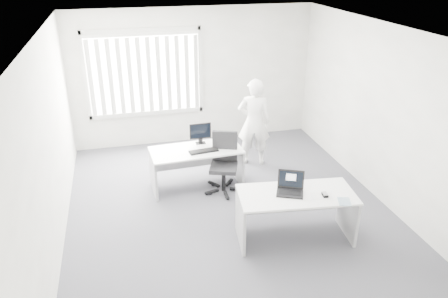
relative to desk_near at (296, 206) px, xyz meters
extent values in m
plane|color=#5A5962|center=(-0.71, 0.89, -0.53)|extent=(6.00, 6.00, 0.00)
cube|color=white|center=(-0.71, 3.89, 0.87)|extent=(5.00, 0.02, 2.80)
cube|color=white|center=(-0.71, -2.11, 0.87)|extent=(5.00, 0.02, 2.80)
cube|color=white|center=(-3.21, 0.89, 0.87)|extent=(0.02, 6.00, 2.80)
cube|color=white|center=(1.79, 0.89, 0.87)|extent=(0.02, 6.00, 2.80)
cube|color=white|center=(-0.71, 0.89, 2.27)|extent=(5.00, 6.00, 0.02)
cube|color=beige|center=(-1.71, 3.85, 1.02)|extent=(2.32, 0.06, 1.76)
cube|color=white|center=(0.00, 0.00, 0.19)|extent=(1.68, 0.93, 0.03)
cube|color=#A7A7AA|center=(-0.78, 0.09, -0.18)|extent=(0.12, 0.69, 0.70)
cube|color=#A7A7AA|center=(0.78, -0.09, -0.18)|extent=(0.12, 0.69, 0.70)
cube|color=white|center=(-1.07, 1.84, 0.16)|extent=(1.58, 0.81, 0.03)
cube|color=#A7A7AA|center=(-1.82, 1.80, -0.19)|extent=(0.08, 0.66, 0.67)
cube|color=#A7A7AA|center=(-0.32, 1.88, -0.19)|extent=(0.08, 0.66, 0.67)
cylinder|color=black|center=(-0.65, 1.56, -0.49)|extent=(0.74, 0.74, 0.08)
cylinder|color=black|center=(-0.65, 1.56, -0.30)|extent=(0.07, 0.07, 0.44)
cube|color=black|center=(-0.65, 1.56, -0.08)|extent=(0.57, 0.57, 0.07)
cube|color=black|center=(-0.58, 1.75, 0.23)|extent=(0.42, 0.20, 0.53)
imported|color=white|center=(0.16, 2.48, 0.31)|extent=(0.71, 0.57, 1.68)
cube|color=silver|center=(0.30, -0.15, 0.20)|extent=(0.34, 0.28, 0.00)
cube|color=silver|center=(0.53, -0.36, 0.21)|extent=(0.22, 0.25, 0.01)
cube|color=black|center=(-0.96, 1.72, 0.19)|extent=(0.51, 0.22, 0.02)
camera|label=1|loc=(-2.24, -4.81, 3.26)|focal=35.00mm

